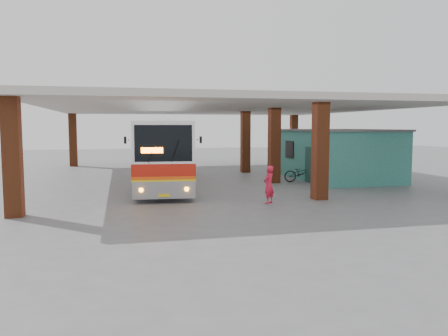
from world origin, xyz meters
TOP-DOWN VIEW (x-y plane):
  - ground at (0.00, 0.00)m, footprint 90.00×90.00m
  - brick_columns at (1.43, 5.00)m, footprint 20.10×21.60m
  - canopy_roof at (0.50, 6.50)m, footprint 21.00×23.00m
  - shop_building at (7.49, 4.00)m, footprint 5.20×8.20m
  - coach_bus at (-3.38, 3.73)m, footprint 3.83×13.05m
  - motorcycle at (4.70, 2.89)m, footprint 2.17×1.17m
  - pedestrian at (0.41, -3.53)m, footprint 0.70×0.68m
  - red_chair at (5.09, 7.25)m, footprint 0.54×0.54m

SIDE VIEW (x-z plane):
  - ground at x=0.00m, z-range 0.00..0.00m
  - red_chair at x=5.09m, z-range -0.03..0.75m
  - motorcycle at x=4.70m, z-range 0.00..1.08m
  - pedestrian at x=0.41m, z-range 0.00..1.62m
  - shop_building at x=7.49m, z-range 0.01..3.12m
  - coach_bus at x=-3.38m, z-range -0.01..3.74m
  - brick_columns at x=1.43m, z-range 0.00..4.35m
  - canopy_roof at x=0.50m, z-range 4.35..4.65m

